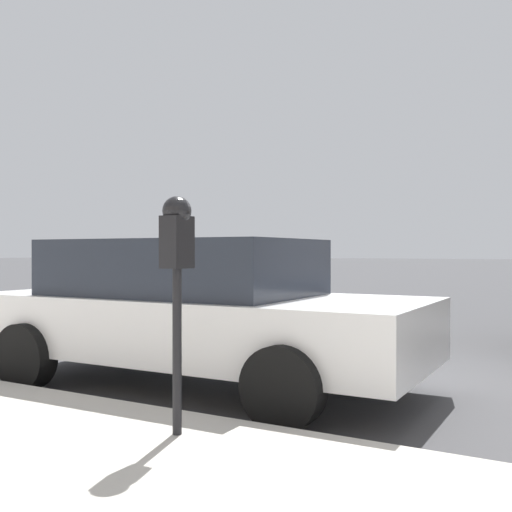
{
  "coord_description": "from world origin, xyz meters",
  "views": [
    {
      "loc": [
        -5.82,
        -1.82,
        1.33
      ],
      "look_at": [
        -2.12,
        0.28,
        1.3
      ],
      "focal_mm": 42.0,
      "sensor_mm": 36.0,
      "label": 1
    }
  ],
  "objects": [
    {
      "name": "ground_plane",
      "position": [
        0.0,
        0.0,
        0.0
      ],
      "size": [
        220.0,
        220.0,
        0.0
      ],
      "primitive_type": "plane",
      "color": "#424244"
    },
    {
      "name": "parking_meter",
      "position": [
        -2.7,
        0.54,
        1.32
      ],
      "size": [
        0.21,
        0.19,
        1.55
      ],
      "color": "black",
      "rests_on": "sidewalk"
    },
    {
      "name": "car_white",
      "position": [
        -0.97,
        1.64,
        0.77
      ],
      "size": [
        2.1,
        4.48,
        1.45
      ],
      "rotation": [
        0.0,
        0.0,
        3.16
      ],
      "color": "silver",
      "rests_on": "ground_plane"
    }
  ]
}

